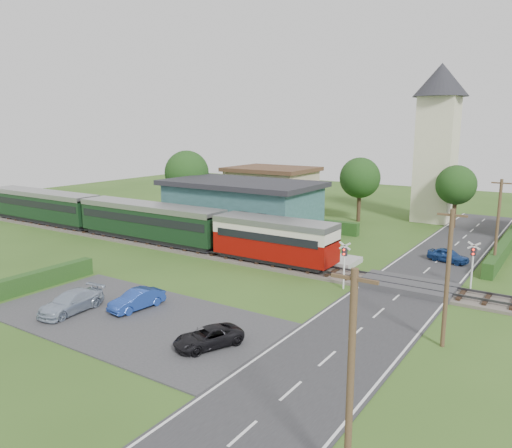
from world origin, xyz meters
The scene contains 29 objects.
ground centered at (0.00, 0.00, 0.00)m, with size 120.00×120.00×0.00m, color #2D4C19.
railway_track centered at (0.00, 2.00, 0.11)m, with size 76.00×3.20×0.49m.
road centered at (10.00, 0.00, 0.03)m, with size 6.00×70.00×0.05m, color #28282B.
car_park centered at (-1.50, -12.00, 0.04)m, with size 17.00×9.00×0.08m, color #333335.
crossing_deck centered at (10.00, 2.00, 0.23)m, with size 6.20×3.40×0.45m, color #333335.
platform centered at (-10.00, 5.20, 0.23)m, with size 30.00×3.00×0.45m, color gray.
equipment_hut centered at (-18.00, 5.20, 1.75)m, with size 2.30×2.30×2.55m.
station_building centered at (-10.00, 10.99, 2.69)m, with size 16.00×9.00×5.30m.
train centered at (-17.34, 2.00, 2.18)m, with size 43.20×2.90×3.40m.
church_tower centered at (5.00, 28.00, 10.23)m, with size 6.00×6.00×17.60m.
house_west centered at (-15.00, 25.00, 2.79)m, with size 10.80×8.80×5.50m.
hedge_carpark centered at (-11.00, -12.00, 0.60)m, with size 0.80×9.00×1.20m, color #193814.
hedge_roadside centered at (14.20, 16.00, 0.60)m, with size 0.80×18.00×1.20m, color #193814.
hedge_station centered at (-10.00, 15.50, 0.65)m, with size 22.00×0.80×1.30m, color #193814.
tree_a centered at (-20.00, 14.00, 5.38)m, with size 5.20×5.20×8.00m.
tree_b centered at (-2.00, 23.00, 5.02)m, with size 4.60×4.60×7.34m.
tree_c centered at (8.00, 25.00, 4.65)m, with size 4.20×4.20×6.78m.
utility_pole_a centered at (14.20, -18.00, 3.63)m, with size 1.40×0.22×7.00m.
utility_pole_b centered at (14.20, -6.00, 3.63)m, with size 1.40×0.22×7.00m.
utility_pole_c centered at (14.20, 10.00, 3.63)m, with size 1.40×0.22×7.00m.
crossing_signal_near centered at (6.40, -0.41, 2.14)m, with size 0.84×0.28×3.28m.
crossing_signal_far centered at (13.60, 4.39, 2.14)m, with size 0.84×0.28×3.28m.
streetlamp_west centered at (-22.00, 20.00, 3.04)m, with size 0.30×0.30×5.15m.
car_on_road centered at (10.77, 10.35, 0.60)m, with size 1.30×3.23×1.10m, color navy.
car_park_blue centered at (-2.34, -10.89, 0.66)m, with size 1.22×3.51×1.16m, color navy.
car_park_silver centered at (-5.20, -13.39, 0.69)m, with size 1.70×4.18×1.21m, color #99A7BB.
car_park_dark centered at (4.50, -12.62, 0.57)m, with size 1.62×3.52×0.98m, color black.
pedestrian_near centered at (-1.00, 4.74, 1.22)m, with size 0.56×0.37×1.55m, color gray.
pedestrian_far centered at (-17.53, 5.09, 1.23)m, with size 0.75×0.59×1.55m, color gray.
Camera 1 is at (19.25, -30.66, 10.91)m, focal length 35.00 mm.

